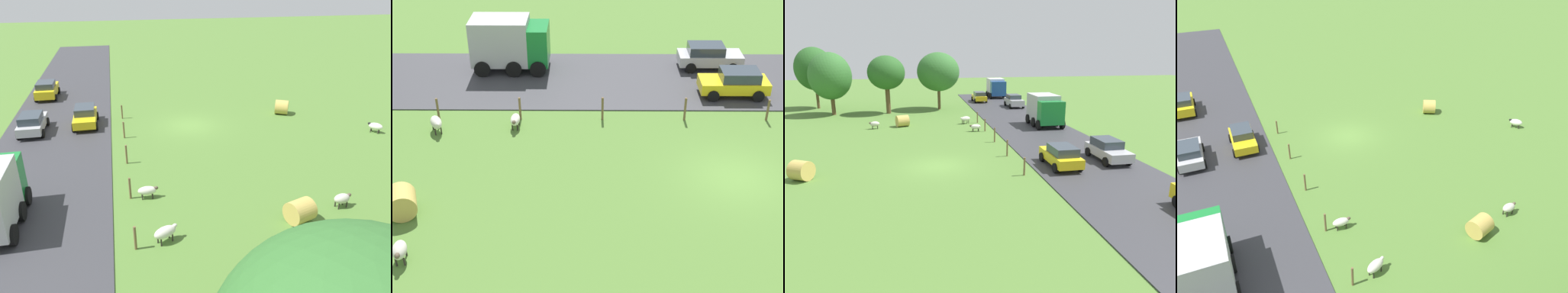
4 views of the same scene
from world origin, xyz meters
TOP-DOWN VIEW (x-y plane):
  - ground_plane at (0.00, 0.00)m, footprint 160.00×160.00m
  - road_strip at (10.24, 0.00)m, footprint 8.00×80.00m
  - sheep_1 at (3.92, 14.12)m, footprint 1.24×0.94m
  - sheep_2 at (-5.44, 13.18)m, footprint 1.05×0.65m
  - sheep_3 at (4.36, 10.22)m, footprint 1.11×0.47m
  - hay_bale_0 at (-8.33, -1.14)m, footprint 1.52×1.58m
  - hay_bale_1 at (-2.71, 13.90)m, footprint 1.51×1.49m
  - tree_0 at (-4.64, 22.37)m, footprint 4.51×4.51m
  - tree_1 at (-11.20, 22.55)m, footprint 4.97×4.97m
  - tree_2 at (-14.31, 28.15)m, footprint 4.95×4.95m
  - tree_3 at (1.86, 24.51)m, footprint 5.55×5.55m
  - fence_post_0 at (5.27, -2.78)m, footprint 0.12×0.12m
  - fence_post_1 at (5.27, 1.50)m, footprint 0.12×0.12m
  - fence_post_2 at (5.27, 5.79)m, footprint 0.12×0.12m
  - fence_post_3 at (5.27, 10.07)m, footprint 0.12×0.12m
  - fence_post_4 at (5.27, 14.36)m, footprint 0.12×0.12m
  - truck_0 at (11.82, 11.37)m, footprint 2.77×4.65m
  - truck_1 at (11.95, 34.47)m, footprint 2.70×4.23m
  - car_0 at (8.34, 30.18)m, footprint 1.94×4.16m
  - car_2 at (12.03, -0.89)m, footprint 1.93×3.91m
  - car_3 at (8.17, -1.69)m, footprint 1.92×3.82m
  - car_4 at (12.17, 24.29)m, footprint 2.03×4.18m

SIDE VIEW (x-z plane):
  - ground_plane at x=0.00m, z-range 0.00..0.00m
  - road_strip at x=10.24m, z-range 0.00..0.06m
  - sheep_3 at x=4.36m, z-range 0.11..0.82m
  - sheep_2 at x=-5.44m, z-range 0.12..0.89m
  - sheep_1 at x=3.92m, z-range 0.13..0.93m
  - hay_bale_1 at x=-2.71m, z-range 0.00..1.17m
  - fence_post_0 at x=5.27m, z-range 0.00..1.17m
  - fence_post_4 at x=5.27m, z-range 0.00..1.19m
  - hay_bale_0 at x=-8.33m, z-range 0.00..1.22m
  - fence_post_3 at x=5.27m, z-range 0.00..1.25m
  - fence_post_1 at x=5.27m, z-range 0.00..1.27m
  - fence_post_2 at x=5.27m, z-range 0.00..1.28m
  - car_3 at x=8.17m, z-range 0.09..1.59m
  - car_2 at x=12.03m, z-range 0.09..1.60m
  - car_0 at x=8.34m, z-range 0.09..1.62m
  - car_4 at x=12.17m, z-range 0.09..1.76m
  - truck_1 at x=11.95m, z-range 0.18..3.29m
  - truck_0 at x=11.82m, z-range 0.18..3.38m
  - tree_1 at x=-11.20m, z-range 0.92..8.41m
  - tree_3 at x=1.86m, z-range 1.20..8.65m
  - tree_0 at x=-4.64m, z-range 1.45..8.54m
  - tree_2 at x=-14.31m, z-range 1.22..9.35m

